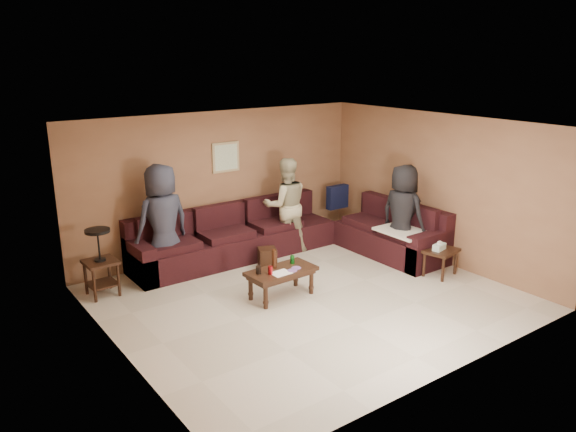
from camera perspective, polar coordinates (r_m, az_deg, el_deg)
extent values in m
plane|color=beige|center=(8.27, 2.07, -8.30)|extent=(5.50, 5.50, 0.00)
cube|color=silver|center=(7.59, 2.26, 8.77)|extent=(5.50, 5.00, 0.10)
cube|color=#906344|center=(9.86, -6.83, 3.34)|extent=(5.50, 0.10, 2.50)
cube|color=#906344|center=(6.17, 16.67, -5.24)|extent=(5.50, 0.10, 2.50)
cube|color=#906344|center=(6.59, -17.09, -3.90)|extent=(0.10, 5.00, 2.50)
cube|color=#906344|center=(9.72, 15.06, 2.70)|extent=(0.10, 5.00, 2.50)
cube|color=black|center=(9.77, -5.33, -3.00)|extent=(3.70, 0.90, 0.45)
cube|color=black|center=(9.90, -6.38, -0.03)|extent=(3.70, 0.24, 0.45)
cube|color=black|center=(9.04, -14.84, -4.51)|extent=(0.24, 0.90, 0.63)
cube|color=black|center=(10.05, 10.37, -2.64)|extent=(0.90, 2.00, 0.45)
cube|color=black|center=(10.15, 11.79, 0.13)|extent=(0.24, 2.00, 0.45)
cube|color=black|center=(9.48, 14.22, -3.49)|extent=(0.90, 0.24, 0.63)
cube|color=black|center=(10.91, 5.03, 1.95)|extent=(0.45, 0.14, 0.45)
cube|color=white|center=(9.66, 12.39, -1.33)|extent=(1.00, 0.85, 0.04)
cube|color=#311B10|center=(8.15, -0.68, -5.63)|extent=(1.04, 0.55, 0.06)
cube|color=#311B10|center=(8.17, -0.68, -5.99)|extent=(0.96, 0.47, 0.05)
cylinder|color=#311B10|center=(7.87, -2.28, -8.16)|extent=(0.06, 0.06, 0.37)
cylinder|color=#311B10|center=(8.34, 2.39, -6.70)|extent=(0.06, 0.06, 0.37)
cylinder|color=#311B10|center=(8.15, -3.82, -7.30)|extent=(0.06, 0.06, 0.37)
cylinder|color=#311B10|center=(8.61, 0.78, -5.94)|extent=(0.06, 0.06, 0.37)
cylinder|color=#A7131A|center=(7.96, -1.81, -5.52)|extent=(0.07, 0.07, 0.12)
cylinder|color=#167C20|center=(8.35, 0.45, -4.45)|extent=(0.07, 0.07, 0.12)
cylinder|color=black|center=(8.15, -1.42, -4.38)|extent=(0.07, 0.07, 0.28)
cylinder|color=black|center=(7.99, -3.02, -5.50)|extent=(0.08, 0.08, 0.11)
cube|color=white|center=(8.01, -0.73, -5.82)|extent=(0.29, 0.23, 0.00)
cylinder|color=#C84681|center=(8.09, 0.44, -5.57)|extent=(0.14, 0.14, 0.01)
cylinder|color=#C84681|center=(8.19, 0.85, -5.29)|extent=(0.14, 0.14, 0.01)
cube|color=#311B10|center=(8.60, -18.52, -4.46)|extent=(0.46, 0.46, 0.04)
cube|color=#311B10|center=(8.73, -18.32, -6.54)|extent=(0.41, 0.41, 0.03)
cylinder|color=#311B10|center=(8.49, -19.07, -6.68)|extent=(0.04, 0.04, 0.52)
cylinder|color=#311B10|center=(8.59, -16.84, -6.18)|extent=(0.04, 0.04, 0.52)
cylinder|color=#311B10|center=(8.80, -19.87, -5.93)|extent=(0.04, 0.04, 0.52)
cylinder|color=#311B10|center=(8.91, -17.70, -5.46)|extent=(0.04, 0.04, 0.52)
cylinder|color=black|center=(8.59, -18.54, -4.23)|extent=(0.16, 0.16, 0.03)
cylinder|color=black|center=(8.52, -18.68, -2.81)|extent=(0.03, 0.03, 0.43)
cylinder|color=black|center=(8.45, -18.81, -1.44)|extent=(0.36, 0.36, 0.04)
cube|color=#311B10|center=(9.24, 15.27, -3.43)|extent=(0.61, 0.53, 0.05)
cylinder|color=#311B10|center=(9.07, 15.47, -5.23)|extent=(0.05, 0.05, 0.41)
cylinder|color=#311B10|center=(9.42, 16.65, -4.49)|extent=(0.05, 0.05, 0.41)
cylinder|color=#311B10|center=(9.20, 13.66, -4.77)|extent=(0.05, 0.05, 0.41)
cylinder|color=#311B10|center=(9.56, 14.89, -4.06)|extent=(0.05, 0.05, 0.41)
cube|color=white|center=(9.18, 15.11, -3.06)|extent=(0.26, 0.17, 0.10)
cube|color=white|center=(9.16, 15.15, -2.64)|extent=(0.06, 0.04, 0.05)
cube|color=#311B10|center=(9.30, -2.11, -4.30)|extent=(0.37, 0.37, 0.34)
cube|color=tan|center=(9.80, -6.35, 5.96)|extent=(0.52, 0.03, 0.52)
cube|color=silver|center=(9.79, -6.30, 5.95)|extent=(0.44, 0.01, 0.44)
imported|color=#2D303F|center=(8.92, -12.61, -0.57)|extent=(0.95, 0.68, 1.83)
imported|color=#B7AF88|center=(9.92, -0.23, 1.12)|extent=(0.98, 0.87, 1.69)
imported|color=black|center=(9.60, 11.56, 0.23)|extent=(0.64, 0.88, 1.68)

